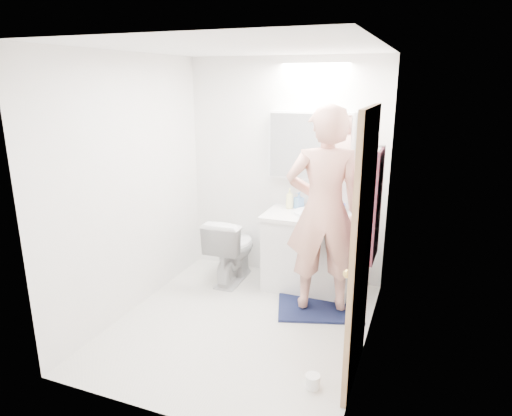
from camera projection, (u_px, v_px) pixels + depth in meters
The scene contains 23 objects.
floor at pixel (241, 324), 4.13m from camera, with size 2.50×2.50×0.00m, color silver.
ceiling at pixel (238, 47), 3.47m from camera, with size 2.50×2.50×0.00m, color white.
wall_back at pixel (285, 171), 4.92m from camera, with size 2.50×2.50×0.00m, color white.
wall_front at pixel (156, 248), 2.68m from camera, with size 2.50×2.50×0.00m, color white.
wall_left at pixel (131, 187), 4.18m from camera, with size 2.50×2.50×0.00m, color white.
wall_right at pixel (373, 211), 3.41m from camera, with size 2.50×2.50×0.00m, color white.
vanity_cabinet at pixel (309, 254), 4.75m from camera, with size 0.90×0.55×0.78m, color silver.
countertop at pixel (311, 217), 4.64m from camera, with size 0.95×0.58×0.04m, color white.
sink_basin at pixel (311, 213), 4.66m from camera, with size 0.36×0.36×0.03m, color white.
faucet at pixel (316, 202), 4.81m from camera, with size 0.02×0.02×0.16m, color silver.
medicine_cabinet at pixel (311, 146), 4.66m from camera, with size 0.88×0.14×0.70m, color white.
mirror_panel at pixel (309, 147), 4.59m from camera, with size 0.84×0.01×0.66m, color silver.
toilet at pixel (232, 249), 4.95m from camera, with size 0.41×0.72×0.74m, color silver.
bath_rug at pixel (320, 308), 4.40m from camera, with size 0.80×0.55×0.02m, color #142340.
person at pixel (324, 210), 4.12m from camera, with size 0.70×0.46×1.92m, color #DB9883.
door at pixel (361, 252), 3.16m from camera, with size 0.04×0.80×2.00m, color #A38351.
door_knob at pixel (347, 274), 2.92m from camera, with size 0.06×0.06×0.06m, color gold.
towel at pixel (378, 206), 3.94m from camera, with size 0.02×0.42×1.00m, color #122039.
towel_hook at pixel (381, 146), 3.80m from camera, with size 0.02×0.02×0.07m, color silver.
soap_bottle_a at pixel (290, 199), 4.84m from camera, with size 0.08×0.08×0.22m, color #EBEB98.
soap_bottle_b at pixel (299, 200), 4.83m from camera, with size 0.08×0.08×0.18m, color #5E8FC9.
toothbrush_cup at pixel (340, 209), 4.67m from camera, with size 0.11×0.11×0.10m, color #465BD2.
toilet_paper_roll at pixel (313, 381), 3.28m from camera, with size 0.11×0.11×0.10m, color white.
Camera 1 is at (1.47, -3.37, 2.17)m, focal length 31.63 mm.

